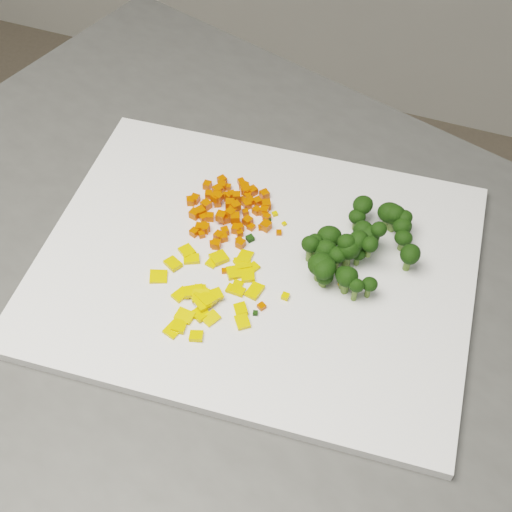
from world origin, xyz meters
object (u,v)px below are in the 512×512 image
(carrot_pile, at_px, (226,206))
(broccoli_pile, at_px, (364,242))
(counter_block, at_px, (257,461))
(pepper_pile, at_px, (209,287))
(cutting_board, at_px, (256,265))

(carrot_pile, relative_size, broccoli_pile, 0.83)
(counter_block, height_order, pepper_pile, pepper_pile)
(cutting_board, bearing_deg, broccoli_pile, 22.44)
(cutting_board, height_order, carrot_pile, carrot_pile)
(carrot_pile, xyz_separation_m, broccoli_pile, (0.16, -0.01, 0.01))
(cutting_board, relative_size, pepper_pile, 3.88)
(carrot_pile, height_order, broccoli_pile, broccoli_pile)
(counter_block, height_order, cutting_board, cutting_board)
(pepper_pile, bearing_deg, cutting_board, 59.01)
(pepper_pile, bearing_deg, counter_block, 35.92)
(cutting_board, distance_m, pepper_pile, 0.06)
(pepper_pile, bearing_deg, broccoli_pile, 35.27)
(broccoli_pile, bearing_deg, carrot_pile, 176.65)
(pepper_pile, relative_size, broccoli_pile, 0.97)
(counter_block, relative_size, broccoli_pile, 7.98)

